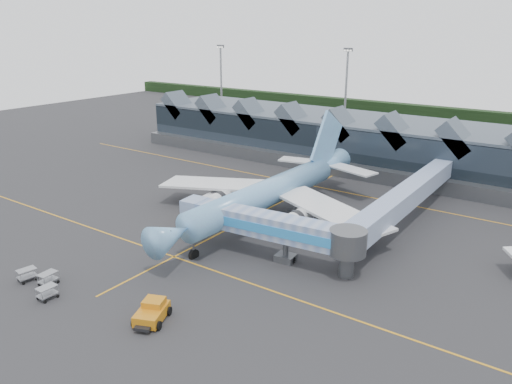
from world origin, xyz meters
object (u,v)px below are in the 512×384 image
Objects in this scene: jet_bridge at (278,229)px; pushback_tug at (152,312)px; main_airliner at (271,192)px; fuel_truck at (205,204)px.

jet_bridge is 5.07× the size of pushback_tug.
main_airliner is 13.89m from jet_bridge.
main_airliner is at bearing 18.11° from fuel_truck.
jet_bridge is at bearing 58.76° from pushback_tug.
fuel_truck is 1.88× the size of pushback_tug.
main_airliner is at bearing 78.13° from pushback_tug.
main_airliner reaches higher than jet_bridge.
main_airliner is 30.34m from pushback_tug.
main_airliner is 9.23× the size of pushback_tug.
fuel_truck is (-17.60, 6.52, -2.40)m from jet_bridge.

